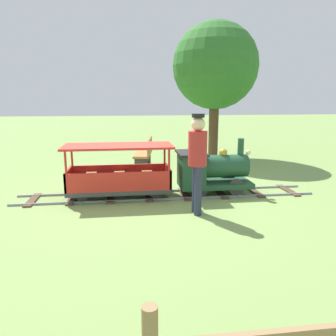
# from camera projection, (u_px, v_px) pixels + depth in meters

# --- Properties ---
(ground_plane) EXTENTS (60.00, 60.00, 0.00)m
(ground_plane) POSITION_uv_depth(u_px,v_px,m) (147.00, 196.00, 6.27)
(ground_plane) COLOR #75934C
(track) EXTENTS (0.78, 5.70, 0.04)m
(track) POSITION_uv_depth(u_px,v_px,m) (167.00, 195.00, 6.31)
(track) COLOR gray
(track) RESTS_ON ground_plane
(locomotive) EXTENTS (0.74, 1.45, 1.05)m
(locomotive) POSITION_uv_depth(u_px,v_px,m) (210.00, 170.00, 6.32)
(locomotive) COLOR #1E472D
(locomotive) RESTS_ON ground_plane
(passenger_car) EXTENTS (0.84, 2.00, 0.97)m
(passenger_car) POSITION_uv_depth(u_px,v_px,m) (119.00, 176.00, 6.12)
(passenger_car) COLOR #3F3F3F
(passenger_car) RESTS_ON ground_plane
(conductor_person) EXTENTS (0.30, 0.30, 1.62)m
(conductor_person) POSITION_uv_depth(u_px,v_px,m) (197.00, 156.00, 5.16)
(conductor_person) COLOR #282D47
(conductor_person) RESTS_ON ground_plane
(park_bench) EXTENTS (1.34, 0.58, 0.82)m
(park_bench) POSITION_uv_depth(u_px,v_px,m) (145.00, 154.00, 8.61)
(park_bench) COLOR olive
(park_bench) RESTS_ON ground_plane
(oak_tree_near) EXTENTS (2.58, 2.58, 4.09)m
(oak_tree_near) POSITION_uv_depth(u_px,v_px,m) (215.00, 67.00, 9.77)
(oak_tree_near) COLOR #4C3823
(oak_tree_near) RESTS_ON ground_plane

